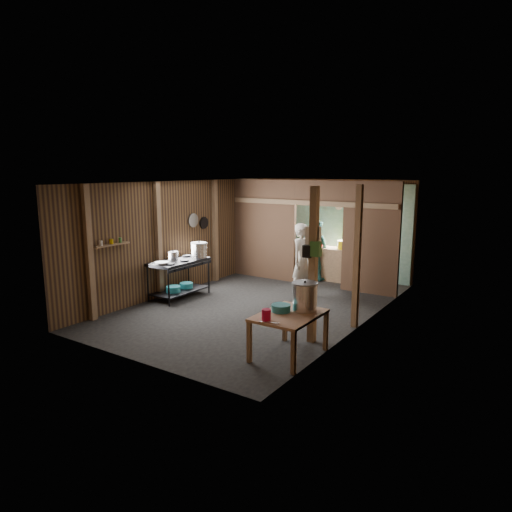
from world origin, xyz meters
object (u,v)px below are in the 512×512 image
Objects in this scene: gas_range at (179,279)px; stove_pot_large at (199,250)px; pink_bucket at (266,315)px; yellow_tub at (345,245)px; prep_table at (289,335)px; stock_pot at (305,297)px; cook at (302,261)px.

stove_pot_large reaches higher than gas_range.
pink_bucket is 0.41× the size of yellow_tub.
yellow_tub reaches higher than gas_range.
gas_range reaches higher than prep_table.
cook is at bearing 118.35° from stock_pot.
cook is at bearing 114.35° from prep_table.
prep_table is at bearing -30.14° from stove_pot_large.
gas_range is 4.10m from pink_bucket.
gas_range is 4.31m from yellow_tub.
stove_pot_large is 0.94× the size of yellow_tub.
gas_range is at bearing 157.35° from prep_table.
prep_table is 3.41m from cook.
prep_table is (3.71, -1.55, -0.09)m from gas_range.
gas_range reaches higher than pink_bucket.
stove_pot_large is 2.38m from cook.
stock_pot is at bearing -140.57° from cook.
stove_pot_large is 4.06m from stock_pot.
stock_pot is 0.28× the size of cook.
prep_table is 3.09× the size of stove_pot_large.
cook is (-0.21, -1.93, -0.12)m from yellow_tub.
stove_pot_large is at bearing 126.38° from cook.
prep_table is 4.15m from stove_pot_large.
pink_bucket is at bearing -79.19° from yellow_tub.
cook is at bearing 109.62° from pink_bucket.
prep_table is at bearing -144.57° from cook.
pink_bucket is at bearing -109.25° from stock_pot.
stove_pot_large is 2.28× the size of pink_bucket.
cook is at bearing -96.32° from yellow_tub.
prep_table is 0.64m from stock_pot.
prep_table is at bearing -111.51° from stock_pot.
cook reaches higher than prep_table.
cook is (2.32, 1.52, 0.41)m from gas_range.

